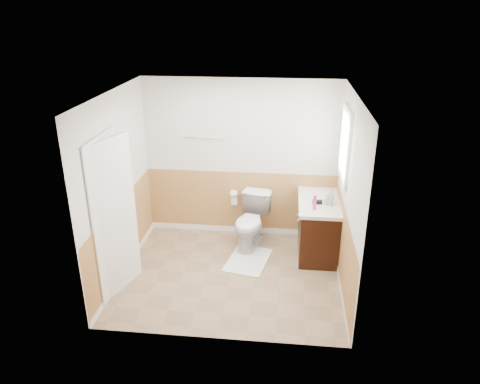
# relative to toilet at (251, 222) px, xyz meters

# --- Properties ---
(floor) EXTENTS (3.00, 3.00, 0.00)m
(floor) POSITION_rel_toilet_xyz_m (-0.20, -0.84, -0.41)
(floor) COLOR #8C7051
(floor) RESTS_ON ground
(ceiling) EXTENTS (3.00, 3.00, 0.00)m
(ceiling) POSITION_rel_toilet_xyz_m (-0.20, -0.84, 2.09)
(ceiling) COLOR white
(ceiling) RESTS_ON floor
(wall_back) EXTENTS (3.00, 0.00, 3.00)m
(wall_back) POSITION_rel_toilet_xyz_m (-0.20, 0.46, 0.84)
(wall_back) COLOR silver
(wall_back) RESTS_ON floor
(wall_front) EXTENTS (3.00, 0.00, 3.00)m
(wall_front) POSITION_rel_toilet_xyz_m (-0.20, -2.14, 0.84)
(wall_front) COLOR silver
(wall_front) RESTS_ON floor
(wall_left) EXTENTS (0.00, 3.00, 3.00)m
(wall_left) POSITION_rel_toilet_xyz_m (-1.70, -0.84, 0.84)
(wall_left) COLOR silver
(wall_left) RESTS_ON floor
(wall_right) EXTENTS (0.00, 3.00, 3.00)m
(wall_right) POSITION_rel_toilet_xyz_m (1.30, -0.84, 0.84)
(wall_right) COLOR silver
(wall_right) RESTS_ON floor
(wainscot_back) EXTENTS (3.00, 0.00, 3.00)m
(wainscot_back) POSITION_rel_toilet_xyz_m (-0.20, 0.44, 0.09)
(wainscot_back) COLOR #B38347
(wainscot_back) RESTS_ON floor
(wainscot_front) EXTENTS (3.00, 0.00, 3.00)m
(wainscot_front) POSITION_rel_toilet_xyz_m (-0.20, -2.13, 0.09)
(wainscot_front) COLOR #B38347
(wainscot_front) RESTS_ON floor
(wainscot_left) EXTENTS (0.00, 2.60, 2.60)m
(wainscot_left) POSITION_rel_toilet_xyz_m (-1.69, -0.84, 0.09)
(wainscot_left) COLOR #B38347
(wainscot_left) RESTS_ON floor
(wainscot_right) EXTENTS (0.00, 2.60, 2.60)m
(wainscot_right) POSITION_rel_toilet_xyz_m (1.28, -0.84, 0.09)
(wainscot_right) COLOR #B38347
(wainscot_right) RESTS_ON floor
(toilet) EXTENTS (0.61, 0.88, 0.82)m
(toilet) POSITION_rel_toilet_xyz_m (0.00, 0.00, 0.00)
(toilet) COLOR silver
(toilet) RESTS_ON floor
(bath_mat) EXTENTS (0.70, 0.89, 0.02)m
(bath_mat) POSITION_rel_toilet_xyz_m (0.00, -0.45, -0.40)
(bath_mat) COLOR white
(bath_mat) RESTS_ON floor
(vanity_cabinet) EXTENTS (0.55, 1.10, 0.80)m
(vanity_cabinet) POSITION_rel_toilet_xyz_m (1.01, -0.06, -0.01)
(vanity_cabinet) COLOR black
(vanity_cabinet) RESTS_ON floor
(vanity_knob_left) EXTENTS (0.03, 0.03, 0.03)m
(vanity_knob_left) POSITION_rel_toilet_xyz_m (0.71, -0.16, 0.14)
(vanity_knob_left) COLOR #BBBCC2
(vanity_knob_left) RESTS_ON vanity_cabinet
(vanity_knob_right) EXTENTS (0.03, 0.03, 0.03)m
(vanity_knob_right) POSITION_rel_toilet_xyz_m (0.71, 0.04, 0.14)
(vanity_knob_right) COLOR silver
(vanity_knob_right) RESTS_ON vanity_cabinet
(countertop) EXTENTS (0.60, 1.15, 0.05)m
(countertop) POSITION_rel_toilet_xyz_m (1.00, -0.06, 0.42)
(countertop) COLOR beige
(countertop) RESTS_ON vanity_cabinet
(sink_basin) EXTENTS (0.36, 0.36, 0.02)m
(sink_basin) POSITION_rel_toilet_xyz_m (1.01, 0.09, 0.45)
(sink_basin) COLOR silver
(sink_basin) RESTS_ON countertop
(faucet) EXTENTS (0.02, 0.02, 0.14)m
(faucet) POSITION_rel_toilet_xyz_m (1.19, 0.09, 0.51)
(faucet) COLOR #B4B3BA
(faucet) RESTS_ON countertop
(lotion_bottle) EXTENTS (0.05, 0.05, 0.22)m
(lotion_bottle) POSITION_rel_toilet_xyz_m (0.91, -0.40, 0.55)
(lotion_bottle) COLOR #D83872
(lotion_bottle) RESTS_ON countertop
(soap_dispenser) EXTENTS (0.12, 0.12, 0.20)m
(soap_dispenser) POSITION_rel_toilet_xyz_m (1.13, -0.20, 0.54)
(soap_dispenser) COLOR #8E96A0
(soap_dispenser) RESTS_ON countertop
(hair_dryer_body) EXTENTS (0.14, 0.07, 0.07)m
(hair_dryer_body) POSITION_rel_toilet_xyz_m (0.96, -0.21, 0.48)
(hair_dryer_body) COLOR black
(hair_dryer_body) RESTS_ON countertop
(hair_dryer_handle) EXTENTS (0.03, 0.03, 0.07)m
(hair_dryer_handle) POSITION_rel_toilet_xyz_m (0.93, -0.16, 0.45)
(hair_dryer_handle) COLOR black
(hair_dryer_handle) RESTS_ON countertop
(mirror_panel) EXTENTS (0.02, 0.35, 0.90)m
(mirror_panel) POSITION_rel_toilet_xyz_m (1.27, 0.26, 1.14)
(mirror_panel) COLOR silver
(mirror_panel) RESTS_ON wall_right
(window_frame) EXTENTS (0.04, 0.80, 1.00)m
(window_frame) POSITION_rel_toilet_xyz_m (1.27, -0.26, 1.34)
(window_frame) COLOR white
(window_frame) RESTS_ON wall_right
(window_glass) EXTENTS (0.01, 0.70, 0.90)m
(window_glass) POSITION_rel_toilet_xyz_m (1.28, -0.26, 1.34)
(window_glass) COLOR white
(window_glass) RESTS_ON wall_right
(door) EXTENTS (0.29, 0.78, 2.04)m
(door) POSITION_rel_toilet_xyz_m (-1.60, -1.29, 0.61)
(door) COLOR white
(door) RESTS_ON wall_left
(door_frame) EXTENTS (0.02, 0.92, 2.10)m
(door_frame) POSITION_rel_toilet_xyz_m (-1.68, -1.29, 0.62)
(door_frame) COLOR white
(door_frame) RESTS_ON wall_left
(door_knob) EXTENTS (0.06, 0.06, 0.06)m
(door_knob) POSITION_rel_toilet_xyz_m (-1.54, -0.96, 0.54)
(door_knob) COLOR silver
(door_knob) RESTS_ON door
(towel_bar) EXTENTS (0.62, 0.02, 0.02)m
(towel_bar) POSITION_rel_toilet_xyz_m (-0.75, 0.40, 1.19)
(towel_bar) COLOR silver
(towel_bar) RESTS_ON wall_back
(tp_holder_bar) EXTENTS (0.14, 0.02, 0.02)m
(tp_holder_bar) POSITION_rel_toilet_xyz_m (-0.30, 0.38, 0.29)
(tp_holder_bar) COLOR silver
(tp_holder_bar) RESTS_ON wall_back
(tp_roll) EXTENTS (0.10, 0.11, 0.11)m
(tp_roll) POSITION_rel_toilet_xyz_m (-0.30, 0.38, 0.29)
(tp_roll) COLOR white
(tp_roll) RESTS_ON tp_holder_bar
(tp_sheet) EXTENTS (0.10, 0.01, 0.16)m
(tp_sheet) POSITION_rel_toilet_xyz_m (-0.30, 0.38, 0.18)
(tp_sheet) COLOR white
(tp_sheet) RESTS_ON tp_roll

